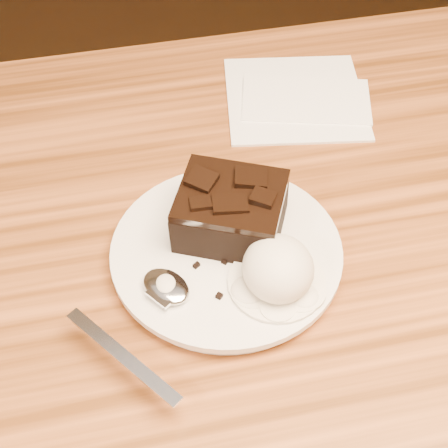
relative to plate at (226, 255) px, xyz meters
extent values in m
cylinder|color=silver|center=(0.00, 0.00, 0.00)|extent=(0.21, 0.21, 0.02)
cube|color=black|center=(0.01, 0.02, 0.03)|extent=(0.12, 0.11, 0.04)
ellipsoid|color=silver|center=(0.03, -0.05, 0.03)|extent=(0.06, 0.06, 0.05)
cylinder|color=white|center=(0.03, -0.05, 0.01)|extent=(0.09, 0.09, 0.00)
cube|color=white|center=(0.13, 0.21, -0.01)|extent=(0.18, 0.18, 0.01)
cube|color=black|center=(0.06, -0.03, 0.01)|extent=(0.01, 0.01, 0.00)
cube|color=black|center=(0.00, -0.02, 0.01)|extent=(0.01, 0.01, 0.00)
cube|color=black|center=(-0.03, -0.01, 0.01)|extent=(0.01, 0.01, 0.00)
cube|color=black|center=(-0.02, -0.05, 0.01)|extent=(0.01, 0.01, 0.00)
camera|label=1|loc=(-0.09, -0.38, 0.49)|focal=55.28mm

